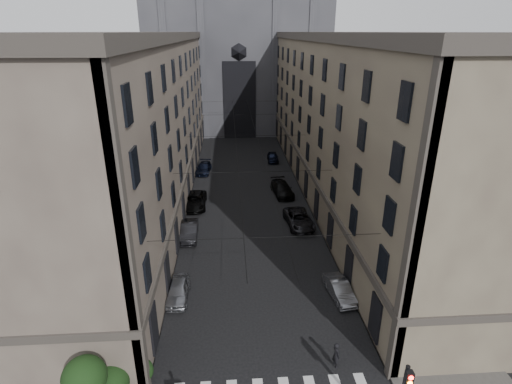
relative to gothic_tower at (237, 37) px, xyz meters
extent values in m
cube|color=#383533|center=(-10.50, -38.96, -17.72)|extent=(7.00, 80.00, 0.15)
cube|color=#383533|center=(10.50, -38.96, -17.72)|extent=(7.00, 80.00, 0.15)
cube|color=#4D433B|center=(-13.50, -38.96, -8.80)|extent=(13.00, 60.00, 18.00)
cube|color=#38332D|center=(-13.50, -38.96, 0.60)|extent=(13.60, 60.60, 0.90)
cube|color=#38332D|center=(-13.50, -38.96, -13.60)|extent=(13.40, 60.30, 0.50)
cube|color=brown|center=(13.50, -38.96, -8.80)|extent=(13.00, 60.00, 18.00)
cube|color=#38332D|center=(13.50, -38.96, 0.60)|extent=(13.60, 60.60, 0.90)
cube|color=#38332D|center=(13.50, -38.96, -13.60)|extent=(13.40, 60.30, 0.50)
cube|color=#2D2D33|center=(0.00, 0.04, -2.80)|extent=(34.00, 22.00, 30.00)
cube|color=black|center=(0.00, -11.01, -10.80)|extent=(6.00, 0.30, 14.00)
cube|color=black|center=(5.60, -73.18, -13.20)|extent=(0.34, 0.30, 1.00)
cylinder|color=#FF0C07|center=(5.60, -73.34, -12.88)|extent=(0.22, 0.05, 0.22)
cylinder|color=orange|center=(5.60, -73.34, -13.20)|extent=(0.22, 0.05, 0.22)
sphere|color=black|center=(-8.80, -69.16, -16.65)|extent=(2.00, 2.00, 2.00)
sphere|color=black|center=(-7.40, -68.16, -16.95)|extent=(1.40, 1.40, 1.40)
sphere|color=black|center=(-9.50, -70.46, -14.85)|extent=(2.20, 2.20, 2.20)
cylinder|color=black|center=(0.00, -64.96, -10.30)|extent=(14.00, 0.03, 0.03)
cylinder|color=black|center=(0.00, -52.96, -10.30)|extent=(14.00, 0.03, 0.03)
cylinder|color=black|center=(0.00, -39.96, -10.30)|extent=(14.00, 0.03, 0.03)
cylinder|color=black|center=(0.00, -26.96, -10.30)|extent=(14.00, 0.03, 0.03)
cylinder|color=black|center=(0.00, -14.96, -10.30)|extent=(14.00, 0.03, 0.03)
cylinder|color=black|center=(-1.30, -38.96, -10.70)|extent=(0.03, 60.00, 0.03)
cylinder|color=black|center=(1.30, -38.96, -10.70)|extent=(0.03, 60.00, 0.03)
imported|color=slate|center=(-6.20, -60.36, -17.11)|extent=(1.68, 4.05, 1.37)
imported|color=black|center=(-6.20, -50.70, -17.05)|extent=(1.70, 4.60, 1.50)
imported|color=black|center=(-6.20, -43.22, -17.03)|extent=(2.55, 5.51, 1.53)
imported|color=black|center=(-5.86, -31.08, -17.11)|extent=(2.32, 4.89, 1.38)
imported|color=slate|center=(6.06, -60.98, -17.14)|extent=(1.89, 4.12, 1.31)
imported|color=black|center=(4.99, -48.82, -17.05)|extent=(2.94, 5.59, 1.50)
imported|color=black|center=(4.34, -40.14, -17.03)|extent=(2.79, 5.52, 1.54)
imported|color=black|center=(4.66, -26.42, -17.11)|extent=(1.78, 4.12, 1.38)
imported|color=black|center=(4.06, -67.70, -16.95)|extent=(0.55, 0.71, 1.70)
camera|label=1|loc=(-2.00, -85.89, 1.09)|focal=28.00mm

